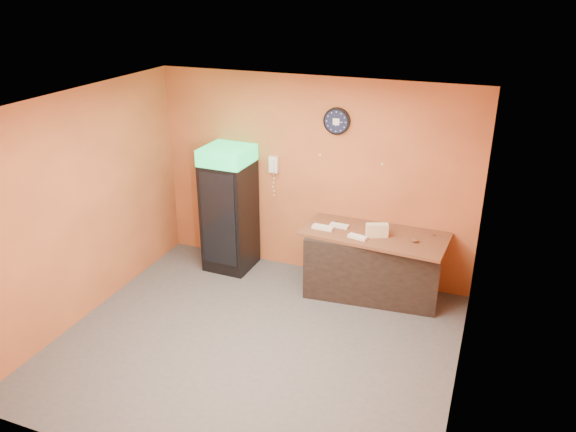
% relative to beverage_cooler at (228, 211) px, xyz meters
% --- Properties ---
extents(floor, '(4.50, 4.50, 0.00)m').
position_rel_beverage_cooler_xyz_m(floor, '(1.13, -1.61, -0.89)').
color(floor, '#47474C').
rests_on(floor, ground).
extents(back_wall, '(4.50, 0.02, 2.80)m').
position_rel_beverage_cooler_xyz_m(back_wall, '(1.13, 0.39, 0.51)').
color(back_wall, '#D06E3A').
rests_on(back_wall, floor).
extents(left_wall, '(0.02, 4.00, 2.80)m').
position_rel_beverage_cooler_xyz_m(left_wall, '(-1.12, -1.61, 0.51)').
color(left_wall, '#D06E3A').
rests_on(left_wall, floor).
extents(right_wall, '(0.02, 4.00, 2.80)m').
position_rel_beverage_cooler_xyz_m(right_wall, '(3.38, -1.61, 0.51)').
color(right_wall, '#D06E3A').
rests_on(right_wall, floor).
extents(ceiling, '(4.50, 4.00, 0.02)m').
position_rel_beverage_cooler_xyz_m(ceiling, '(1.13, -1.61, 1.91)').
color(ceiling, white).
rests_on(ceiling, back_wall).
extents(beverage_cooler, '(0.66, 0.67, 1.82)m').
position_rel_beverage_cooler_xyz_m(beverage_cooler, '(0.00, 0.00, 0.00)').
color(beverage_cooler, black).
rests_on(beverage_cooler, floor).
extents(prep_counter, '(1.78, 0.92, 0.86)m').
position_rel_beverage_cooler_xyz_m(prep_counter, '(2.12, 0.01, -0.46)').
color(prep_counter, black).
rests_on(prep_counter, floor).
extents(wall_clock, '(0.36, 0.06, 0.36)m').
position_rel_beverage_cooler_xyz_m(wall_clock, '(1.45, 0.36, 1.34)').
color(wall_clock, black).
rests_on(wall_clock, back_wall).
extents(wall_phone, '(0.13, 0.11, 0.23)m').
position_rel_beverage_cooler_xyz_m(wall_phone, '(0.57, 0.34, 0.66)').
color(wall_phone, white).
rests_on(wall_phone, back_wall).
extents(butcher_paper, '(1.90, 0.98, 0.04)m').
position_rel_beverage_cooler_xyz_m(butcher_paper, '(2.12, 0.01, -0.01)').
color(butcher_paper, brown).
rests_on(butcher_paper, prep_counter).
extents(sub_roll_stack, '(0.30, 0.20, 0.18)m').
position_rel_beverage_cooler_xyz_m(sub_roll_stack, '(2.16, -0.09, 0.10)').
color(sub_roll_stack, beige).
rests_on(sub_roll_stack, butcher_paper).
extents(wrapped_sandwich_left, '(0.28, 0.12, 0.04)m').
position_rel_beverage_cooler_xyz_m(wrapped_sandwich_left, '(1.45, -0.11, 0.03)').
color(wrapped_sandwich_left, silver).
rests_on(wrapped_sandwich_left, butcher_paper).
extents(wrapped_sandwich_mid, '(0.26, 0.15, 0.04)m').
position_rel_beverage_cooler_xyz_m(wrapped_sandwich_mid, '(1.95, -0.23, 0.03)').
color(wrapped_sandwich_mid, silver).
rests_on(wrapped_sandwich_mid, butcher_paper).
extents(wrapped_sandwich_right, '(0.26, 0.11, 0.04)m').
position_rel_beverage_cooler_xyz_m(wrapped_sandwich_right, '(1.64, 0.02, 0.03)').
color(wrapped_sandwich_right, silver).
rests_on(wrapped_sandwich_right, butcher_paper).
extents(kitchen_tool, '(0.06, 0.06, 0.06)m').
position_rel_beverage_cooler_xyz_m(kitchen_tool, '(2.12, 0.14, 0.04)').
color(kitchen_tool, silver).
rests_on(kitchen_tool, butcher_paper).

